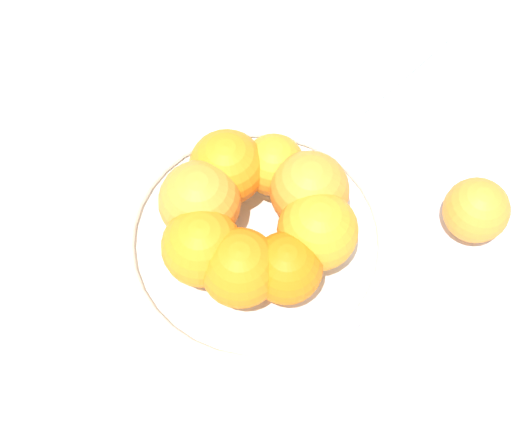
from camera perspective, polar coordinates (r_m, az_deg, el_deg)
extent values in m
plane|color=silver|center=(0.76, 0.00, -2.32)|extent=(4.00, 4.00, 0.00)
cylinder|color=silver|center=(0.76, 0.00, -2.10)|extent=(0.28, 0.28, 0.01)
torus|color=silver|center=(0.75, 0.00, -1.63)|extent=(0.28, 0.28, 0.01)
sphere|color=orange|center=(0.68, 2.63, -4.03)|extent=(0.07, 0.07, 0.07)
sphere|color=orange|center=(0.70, 4.95, -1.15)|extent=(0.08, 0.08, 0.08)
sphere|color=orange|center=(0.72, 4.18, 2.26)|extent=(0.08, 0.08, 0.08)
sphere|color=orange|center=(0.74, 1.42, 4.14)|extent=(0.07, 0.07, 0.07)
sphere|color=orange|center=(0.73, -2.33, 3.95)|extent=(0.08, 0.08, 0.08)
sphere|color=orange|center=(0.71, -4.52, 1.20)|extent=(0.08, 0.08, 0.08)
sphere|color=orange|center=(0.69, -4.36, -2.44)|extent=(0.08, 0.08, 0.08)
sphere|color=orange|center=(0.68, -1.28, -4.14)|extent=(0.08, 0.08, 0.08)
sphere|color=orange|center=(0.78, 17.20, 0.48)|extent=(0.07, 0.07, 0.07)
cube|color=silver|center=(0.93, 8.22, 13.89)|extent=(0.20, 0.20, 0.01)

